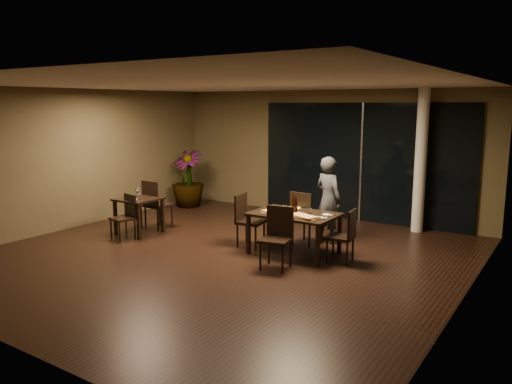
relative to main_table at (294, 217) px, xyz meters
The scene contains 32 objects.
ground 1.45m from the main_table, 141.34° to the right, with size 8.00×8.00×0.00m, color black.
wall_back 3.50m from the main_table, 107.10° to the left, with size 8.00×0.10×3.00m, color #4D4429.
wall_left 5.18m from the main_table, behind, with size 0.10×8.00×3.00m, color #4D4429.
wall_right 3.26m from the main_table, 14.70° to the right, with size 0.10×8.00×3.00m, color #4D4429.
ceiling 2.67m from the main_table, 141.34° to the right, with size 8.00×8.00×0.04m, color white.
window_panel 3.23m from the main_table, 90.00° to the left, with size 5.00×0.06×2.70m, color black.
column 3.28m from the main_table, 63.84° to the left, with size 0.24×0.24×3.00m, color silver.
main_table is the anchor object (origin of this frame).
side_table 3.44m from the main_table, behind, with size 0.80×0.80×0.75m.
chair_main_far 0.64m from the main_table, 101.38° to the left, with size 0.53×0.53×1.03m.
chair_main_near 0.81m from the main_table, 80.87° to the right, with size 0.54×0.54×1.01m.
chair_main_left 1.01m from the main_table, behind, with size 0.52×0.52×1.00m.
chair_main_right 0.99m from the main_table, ahead, with size 0.48×0.48×0.92m.
chair_side_far 3.40m from the main_table, behind, with size 0.53×0.53×1.06m.
chair_side_near 3.45m from the main_table, 164.37° to the right, with size 0.49×0.49×0.89m.
diner 1.09m from the main_table, 81.30° to the left, with size 0.57×0.38×1.68m, color #2C2E31.
potted_plant 4.90m from the main_table, 153.61° to the left, with size 0.80×0.80×1.47m, color #184617.
pizza_board_left 0.34m from the main_table, 141.87° to the right, with size 0.54×0.27×0.01m, color #412A14.
pizza_board_right 0.37m from the main_table, 35.72° to the right, with size 0.59×0.29×0.01m, color #432A15.
oblong_pizza_left 0.35m from the main_table, 141.87° to the right, with size 0.49×0.22×0.02m, color maroon, non-canonical shape.
oblong_pizza_right 0.38m from the main_table, 35.72° to the right, with size 0.48×0.22×0.02m, color #6A090C, non-canonical shape.
round_pizza 0.38m from the main_table, 121.48° to the left, with size 0.27×0.27×0.01m, color #BD3F15.
bottle_a 0.25m from the main_table, 143.55° to the left, with size 0.07×0.07×0.33m, color black, non-canonical shape.
bottle_b 0.21m from the main_table, ahead, with size 0.06×0.06×0.27m, color black, non-canonical shape.
bottle_c 0.25m from the main_table, 107.14° to the left, with size 0.06×0.06×0.28m, color black, non-canonical shape.
tumbler_left 0.32m from the main_table, 154.84° to the left, with size 0.08×0.08×0.09m, color white.
tumbler_right 0.29m from the main_table, 25.12° to the left, with size 0.08×0.08×0.10m, color white.
napkin_near 0.60m from the main_table, 10.64° to the right, with size 0.18×0.10×0.01m, color silver.
napkin_far 0.60m from the main_table, 16.19° to the left, with size 0.18×0.10×0.01m, color white.
wine_glass_a 3.53m from the main_table, behind, with size 0.09×0.09×0.19m, color white, non-canonical shape.
wine_glass_b 3.36m from the main_table, 169.90° to the right, with size 0.08×0.08×0.18m, color white, non-canonical shape.
side_napkin 3.46m from the main_table, 168.87° to the right, with size 0.18×0.11×0.01m, color silver.
Camera 1 is at (5.20, -6.83, 2.66)m, focal length 35.00 mm.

